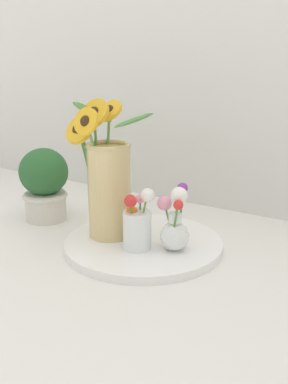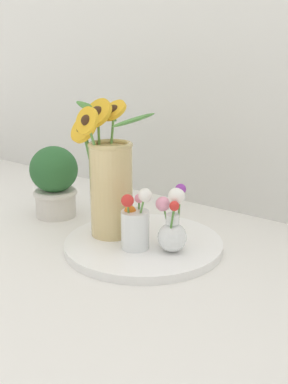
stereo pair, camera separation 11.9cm
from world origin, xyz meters
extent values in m
plane|color=silver|center=(0.00, 0.00, 0.00)|extent=(6.00, 6.00, 0.00)
cylinder|color=white|center=(0.00, 0.05, 0.01)|extent=(0.43, 0.43, 0.02)
cylinder|color=#D1B77A|center=(-0.10, 0.03, 0.15)|extent=(0.12, 0.12, 0.25)
torus|color=#D1B77A|center=(-0.10, 0.03, 0.28)|extent=(0.12, 0.12, 0.01)
cylinder|color=#568E42|center=(-0.14, 0.03, 0.22)|extent=(0.03, 0.02, 0.28)
cylinder|color=gold|center=(-0.15, 0.04, 0.36)|extent=(0.09, 0.06, 0.08)
sphere|color=#382314|center=(-0.15, 0.04, 0.36)|extent=(0.04, 0.04, 0.04)
cylinder|color=#568E42|center=(-0.12, 0.05, 0.22)|extent=(0.04, 0.09, 0.28)
cylinder|color=gold|center=(-0.14, 0.09, 0.36)|extent=(0.08, 0.06, 0.06)
sphere|color=#382314|center=(-0.14, 0.09, 0.36)|extent=(0.03, 0.03, 0.03)
cylinder|color=#568E42|center=(-0.10, -0.01, 0.22)|extent=(0.04, 0.06, 0.26)
cylinder|color=gold|center=(-0.12, -0.04, 0.35)|extent=(0.08, 0.04, 0.08)
sphere|color=#382314|center=(-0.12, -0.04, 0.35)|extent=(0.03, 0.03, 0.03)
cylinder|color=#568E42|center=(-0.16, 0.02, 0.19)|extent=(0.07, 0.01, 0.24)
cylinder|color=gold|center=(-0.19, 0.02, 0.32)|extent=(0.10, 0.06, 0.09)
sphere|color=#382314|center=(-0.19, 0.02, 0.32)|extent=(0.04, 0.04, 0.04)
cylinder|color=#568E42|center=(-0.14, 0.01, 0.20)|extent=(0.07, 0.02, 0.24)
cylinder|color=gold|center=(-0.18, 0.01, 0.32)|extent=(0.10, 0.06, 0.10)
sphere|color=#382314|center=(-0.18, 0.01, 0.32)|extent=(0.04, 0.04, 0.04)
ellipsoid|color=#477F38|center=(-0.01, 0.03, 0.35)|extent=(0.08, 0.15, 0.05)
ellipsoid|color=#477F38|center=(-0.17, 0.05, 0.36)|extent=(0.09, 0.15, 0.09)
cylinder|color=white|center=(0.01, -0.01, 0.07)|extent=(0.07, 0.07, 0.10)
cylinder|color=#568E42|center=(0.01, 0.00, 0.08)|extent=(0.03, 0.01, 0.07)
sphere|color=orange|center=(0.00, -0.01, 0.12)|extent=(0.03, 0.03, 0.03)
cylinder|color=#568E42|center=(0.03, -0.01, 0.12)|extent=(0.03, 0.01, 0.11)
sphere|color=white|center=(0.04, 0.00, 0.17)|extent=(0.04, 0.04, 0.04)
cylinder|color=#568E42|center=(0.01, 0.01, 0.10)|extent=(0.01, 0.02, 0.10)
sphere|color=pink|center=(0.01, 0.02, 0.15)|extent=(0.02, 0.02, 0.02)
cylinder|color=#568E42|center=(0.01, -0.02, 0.11)|extent=(0.02, 0.03, 0.10)
sphere|color=red|center=(0.01, -0.03, 0.16)|extent=(0.03, 0.03, 0.03)
sphere|color=white|center=(0.10, 0.04, 0.06)|extent=(0.08, 0.08, 0.08)
cylinder|color=white|center=(0.10, 0.04, 0.11)|extent=(0.03, 0.03, 0.03)
cylinder|color=#4C8438|center=(0.11, 0.05, 0.12)|extent=(0.01, 0.02, 0.12)
sphere|color=purple|center=(0.11, 0.06, 0.19)|extent=(0.03, 0.03, 0.03)
cylinder|color=#4C8438|center=(0.08, 0.05, 0.09)|extent=(0.03, 0.01, 0.10)
sphere|color=pink|center=(0.07, 0.05, 0.14)|extent=(0.04, 0.04, 0.04)
cylinder|color=#4C8438|center=(0.10, 0.04, 0.11)|extent=(0.02, 0.02, 0.12)
sphere|color=white|center=(0.11, 0.04, 0.17)|extent=(0.04, 0.04, 0.04)
cylinder|color=#4C8438|center=(0.11, 0.02, 0.10)|extent=(0.03, 0.02, 0.11)
sphere|color=red|center=(0.12, 0.01, 0.16)|extent=(0.03, 0.03, 0.03)
cylinder|color=beige|center=(-0.39, 0.08, 0.04)|extent=(0.13, 0.13, 0.09)
torus|color=beige|center=(-0.39, 0.08, 0.08)|extent=(0.14, 0.14, 0.02)
ellipsoid|color=#285B2D|center=(-0.39, 0.08, 0.16)|extent=(0.15, 0.15, 0.15)
camera|label=1|loc=(0.61, -0.92, 0.51)|focal=42.00mm
camera|label=2|loc=(0.71, -0.85, 0.51)|focal=42.00mm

